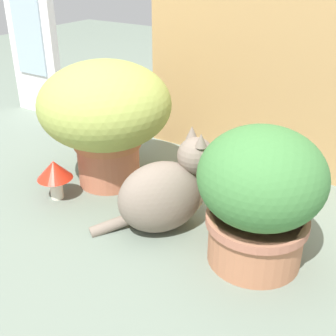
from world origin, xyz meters
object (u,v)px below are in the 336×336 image
Objects in this scene: cat at (166,192)px; mushroom_ornament_red at (54,172)px; grass_planter at (105,112)px; leafy_planter at (260,194)px.

mushroom_ornament_red is at bearing -171.64° from cat.
leafy_planter is (0.62, -0.13, -0.06)m from grass_planter.
grass_planter is 0.39m from cat.
leafy_planter is 1.18× the size of cat.
cat is (-0.29, -0.00, -0.08)m from leafy_planter.
mushroom_ornament_red is at bearing -110.77° from grass_planter.
mushroom_ornament_red is at bearing -174.66° from leafy_planter.
grass_planter is 1.39× the size of cat.
cat is 2.34× the size of mushroom_ornament_red.
grass_planter is 1.18× the size of leafy_planter.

